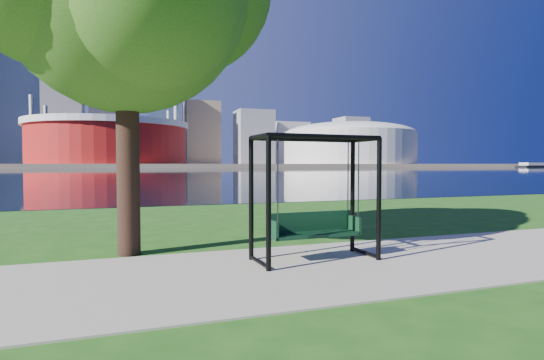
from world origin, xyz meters
name	(u,v)px	position (x,y,z in m)	size (l,w,h in m)	color
ground	(287,264)	(0.00, 0.00, 0.00)	(900.00, 900.00, 0.00)	#1E5114
path	(297,269)	(0.00, -0.50, 0.01)	(120.00, 4.00, 0.03)	#9E937F
river	(136,172)	(0.00, 102.00, 0.01)	(900.00, 180.00, 0.02)	black
far_bank	(128,165)	(0.00, 306.00, 1.00)	(900.00, 228.00, 2.00)	#937F60
stadium	(109,141)	(-10.00, 235.00, 14.23)	(83.00, 83.00, 32.00)	maroon
arena	(349,142)	(135.00, 235.00, 15.87)	(84.00, 84.00, 26.56)	beige
skyline	(121,117)	(-4.27, 319.39, 35.89)	(392.00, 66.00, 96.50)	gray
swing	(314,201)	(0.60, 0.06, 1.19)	(2.43, 1.13, 2.45)	black
barge	(535,165)	(228.44, 178.55, 1.23)	(27.70, 10.20, 2.71)	black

